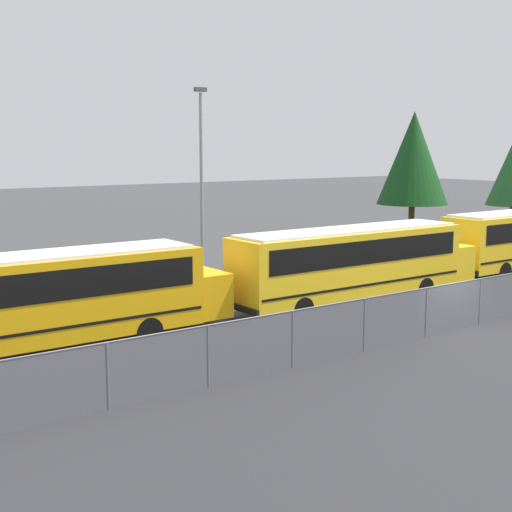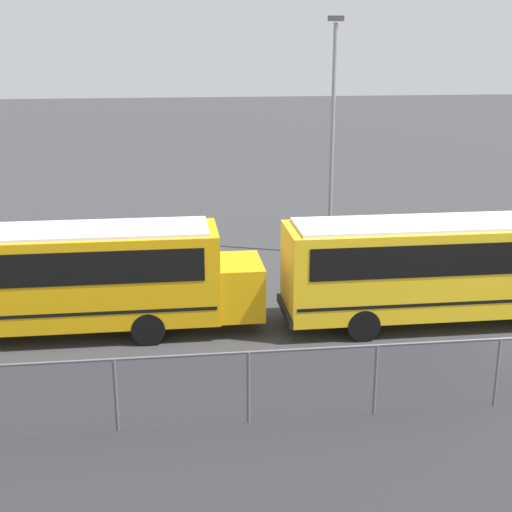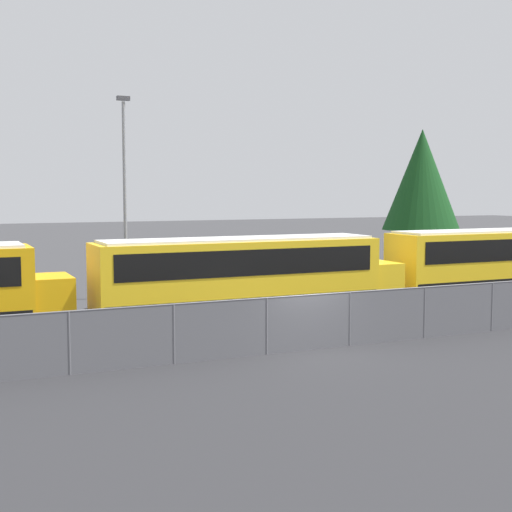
% 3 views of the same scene
% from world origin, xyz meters
% --- Properties ---
extents(ground_plane, '(200.00, 200.00, 0.00)m').
position_xyz_m(ground_plane, '(0.00, 0.00, 0.00)').
color(ground_plane, '#38383A').
extents(road_strip, '(139.77, 12.00, 0.01)m').
position_xyz_m(road_strip, '(0.00, -6.00, 0.00)').
color(road_strip, '#2B2B2D').
rests_on(road_strip, ground_plane).
extents(fence, '(105.84, 0.07, 1.81)m').
position_xyz_m(fence, '(0.00, -0.00, 0.92)').
color(fence, '#9EA0A5').
rests_on(fence, ground_plane).
extents(school_bus_3, '(12.70, 2.47, 3.31)m').
position_xyz_m(school_bus_3, '(0.12, 5.38, 1.96)').
color(school_bus_3, yellow).
rests_on(school_bus_3, ground_plane).
extents(school_bus_4, '(12.70, 2.47, 3.31)m').
position_xyz_m(school_bus_4, '(13.62, 5.92, 1.96)').
color(school_bus_4, yellow).
rests_on(school_bus_4, ground_plane).
extents(light_pole, '(0.60, 0.24, 9.49)m').
position_xyz_m(light_pole, '(-2.63, 13.26, 5.14)').
color(light_pole, gray).
rests_on(light_pole, ground_plane).
extents(tree_0, '(5.15, 5.15, 9.23)m').
position_xyz_m(tree_0, '(18.95, 19.16, 5.87)').
color(tree_0, '#51381E').
rests_on(tree_0, ground_plane).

